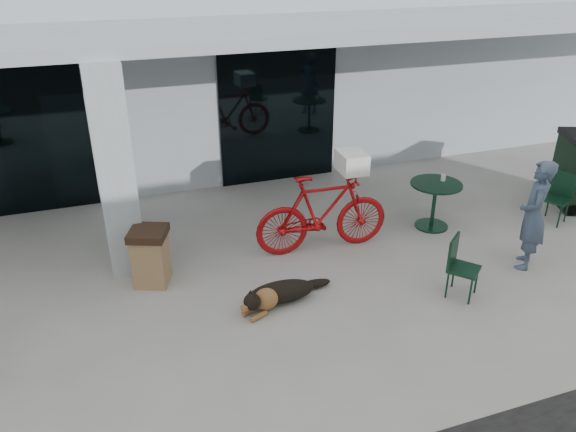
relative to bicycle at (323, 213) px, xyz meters
name	(u,v)px	position (x,y,z in m)	size (l,w,h in m)	color
ground	(269,338)	(-1.50, -1.90, -0.65)	(80.00, 80.00, 0.00)	#A5A39C
building	(159,47)	(-1.50, 6.60, 1.60)	(22.00, 7.00, 4.50)	#A8B4BE
storefront_glass_left	(5,143)	(-4.70, 3.08, 0.70)	(2.80, 0.06, 2.70)	black
storefront_glass_right	(278,116)	(0.30, 3.08, 0.70)	(2.40, 0.06, 2.70)	black
column	(116,174)	(-3.00, 0.40, 0.91)	(0.50, 0.50, 3.12)	#A8B4BE
overhang	(196,34)	(-1.50, 1.70, 2.56)	(22.00, 2.80, 0.18)	#A8B4BE
bicycle	(323,213)	(0.00, 0.00, 0.00)	(0.61, 2.17, 1.30)	#A70D10
laundry_basket	(352,162)	(0.45, -0.02, 0.81)	(0.52, 0.39, 0.31)	white
dog	(281,291)	(-1.10, -1.20, -0.47)	(1.10, 0.37, 0.37)	black
cafe_table_far	(434,205)	(2.12, 0.10, -0.24)	(0.88, 0.88, 0.82)	#123421
cafe_chair_far_a	(464,268)	(1.34, -1.88, -0.21)	(0.40, 0.44, 0.88)	#123421
cafe_chair_far_b	(556,199)	(4.24, -0.45, -0.20)	(0.41, 0.45, 0.90)	#123421
person	(533,215)	(2.75, -1.50, 0.20)	(0.62, 0.41, 1.71)	#3D4F66
cup_on_table	(443,178)	(2.29, 0.17, 0.23)	(0.08, 0.08, 0.11)	white
trash_receptacle	(151,257)	(-2.70, -0.10, -0.22)	(0.51, 0.51, 0.87)	#8E6E49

